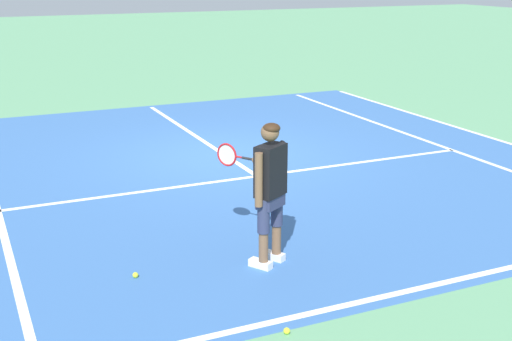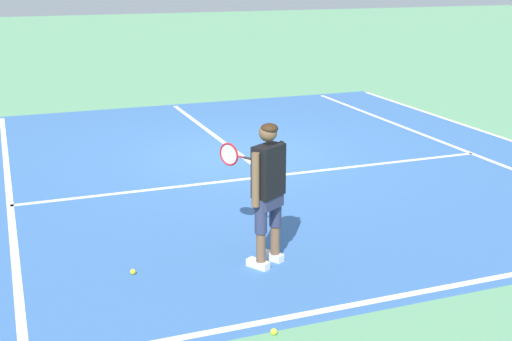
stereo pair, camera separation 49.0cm
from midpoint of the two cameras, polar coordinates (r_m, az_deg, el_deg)
ground_plane at (r=12.68m, az=-3.68°, el=1.25°), size 80.00×80.00×0.00m
court_inner_surface at (r=12.24m, az=-2.87°, el=0.70°), size 10.98×11.31×0.00m
line_baseline at (r=7.75m, az=12.38°, el=-9.51°), size 10.98×0.10×0.01m
line_service at (r=11.40m, az=-1.12°, el=-0.49°), size 8.23×0.10×0.01m
line_centre_service at (r=14.30m, az=-6.21°, el=2.98°), size 0.10×6.40×0.01m
line_singles_right at (r=14.22m, az=12.76°, el=2.58°), size 0.10×10.91×0.01m
line_doubles_right at (r=15.07m, az=16.95°, el=3.06°), size 0.10×10.91×0.01m
tennis_player at (r=7.78m, az=-0.73°, el=-1.17°), size 0.55×1.22×1.71m
tennis_ball_near_feet at (r=6.68m, az=0.44°, el=-13.34°), size 0.07×0.07×0.07m
tennis_ball_by_baseline at (r=7.93m, az=-11.85°, el=-8.61°), size 0.07×0.07×0.07m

